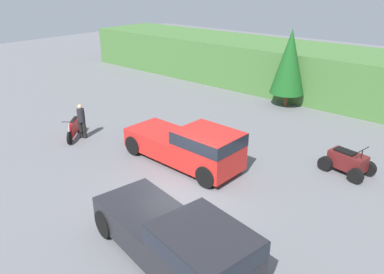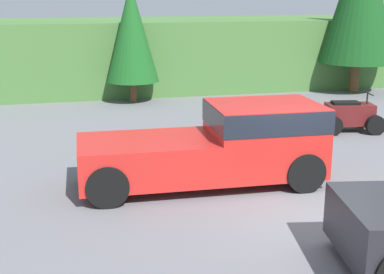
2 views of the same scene
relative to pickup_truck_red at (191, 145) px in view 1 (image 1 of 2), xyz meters
The scene contains 8 objects.
ground_plane 3.01m from the pickup_truck_red, 56.57° to the right, with size 80.00×80.00×0.00m, color slate.
hillside_backdrop 13.73m from the pickup_truck_red, 83.44° to the left, with size 44.00×6.00×3.11m.
tree_left 10.23m from the pickup_truck_red, 94.56° to the left, with size 2.09×2.09×4.74m.
pickup_truck_red is the anchor object (origin of this frame).
pickup_truck_second 6.23m from the pickup_truck_red, 51.76° to the right, with size 5.72×2.95×1.84m.
dirt_bike 6.66m from the pickup_truck_red, 166.63° to the right, with size 1.52×1.70×1.15m.
quad_atv 6.50m from the pickup_truck_red, 35.27° to the left, with size 2.16×1.56×1.25m.
rider_person 6.25m from the pickup_truck_red, 168.60° to the right, with size 0.48×0.48×1.77m.
Camera 1 is at (7.82, -8.48, 7.53)m, focal length 35.00 mm.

